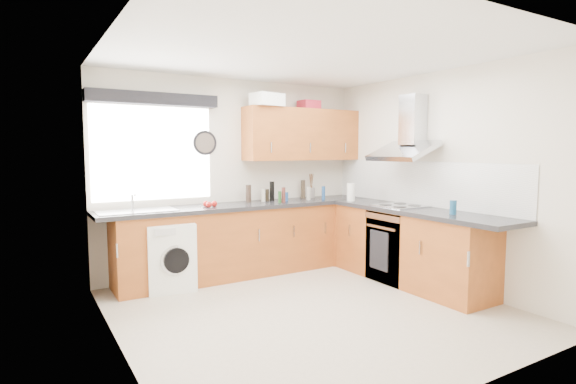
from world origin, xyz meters
TOP-DOWN VIEW (x-y plane):
  - ground_plane at (0.00, 0.00)m, footprint 3.60×3.60m
  - ceiling at (0.00, 0.00)m, footprint 3.60×3.60m
  - wall_back at (0.00, 1.80)m, footprint 3.60×0.02m
  - wall_front at (0.00, -1.80)m, footprint 3.60×0.02m
  - wall_left at (-1.80, 0.00)m, footprint 0.02×3.60m
  - wall_right at (1.80, 0.00)m, footprint 0.02×3.60m
  - window at (-1.05, 1.79)m, footprint 1.40×0.02m
  - window_blind at (-1.05, 1.70)m, footprint 1.50×0.18m
  - splashback at (1.79, 0.30)m, footprint 0.01×3.00m
  - base_cab_back at (-0.10, 1.51)m, footprint 3.00×0.58m
  - base_cab_corner at (1.50, 1.50)m, footprint 0.60×0.60m
  - base_cab_right at (1.51, 0.15)m, footprint 0.58×2.10m
  - worktop_back at (0.00, 1.50)m, footprint 3.60×0.62m
  - worktop_right at (1.50, 0.00)m, footprint 0.62×2.42m
  - sink at (-1.33, 1.50)m, footprint 0.84×0.46m
  - oven at (1.50, 0.30)m, footprint 0.56×0.58m
  - hob_plate at (1.50, 0.30)m, footprint 0.52×0.52m
  - extractor_hood at (1.60, 0.30)m, footprint 0.52×0.78m
  - upper_cabinets at (0.95, 1.62)m, footprint 1.70×0.35m
  - washing_machine at (-1.00, 1.40)m, footprint 0.59×0.57m
  - wall_clock at (-0.41, 1.78)m, footprint 0.31×0.04m
  - casserole at (0.34, 1.52)m, footprint 0.43×0.35m
  - storage_box at (1.06, 1.63)m, footprint 0.27×0.23m
  - utensil_pot at (1.15, 1.70)m, footprint 0.12×0.12m
  - kitchen_roll at (1.35, 1.05)m, footprint 0.14×0.14m
  - tomato_cluster at (-0.50, 1.42)m, footprint 0.19×0.19m
  - jar_0 at (1.01, 1.70)m, footprint 0.06×0.06m
  - jar_1 at (0.50, 1.38)m, footprint 0.05×0.05m
  - jar_2 at (0.32, 1.59)m, footprint 0.05×0.05m
  - jar_3 at (0.60, 1.49)m, footprint 0.06×0.06m
  - jar_4 at (0.44, 1.37)m, footprint 0.04×0.04m
  - jar_5 at (0.93, 1.44)m, footprint 0.06×0.06m
  - jar_6 at (1.12, 1.36)m, footprint 0.05×0.05m
  - jar_7 at (0.47, 1.63)m, footprint 0.06×0.06m
  - jar_8 at (0.12, 1.64)m, footprint 0.07×0.07m
  - jar_9 at (0.40, 1.64)m, footprint 0.06×0.06m
  - bottle_0 at (1.49, -0.48)m, footprint 0.07×0.07m

SIDE VIEW (x-z plane):
  - ground_plane at x=0.00m, z-range 0.00..0.00m
  - washing_machine at x=-1.00m, z-range 0.00..0.77m
  - oven at x=1.50m, z-range 0.00..0.85m
  - base_cab_back at x=-0.10m, z-range 0.00..0.86m
  - base_cab_corner at x=1.50m, z-range 0.00..0.86m
  - base_cab_right at x=1.51m, z-range 0.00..0.86m
  - worktop_back at x=0.00m, z-range 0.86..0.91m
  - worktop_right at x=1.50m, z-range 0.86..0.91m
  - hob_plate at x=1.50m, z-range 0.91..0.92m
  - tomato_cluster at x=-0.50m, z-range 0.91..0.98m
  - sink at x=-1.33m, z-range 0.90..1.00m
  - jar_3 at x=0.60m, z-range 0.91..1.03m
  - utensil_pot at x=1.15m, z-range 0.91..1.05m
  - bottle_0 at x=1.49m, z-range 0.91..1.06m
  - jar_4 at x=0.44m, z-range 0.91..1.06m
  - jar_9 at x=0.40m, z-range 0.91..1.07m
  - jar_2 at x=0.32m, z-range 0.91..1.08m
  - jar_5 at x=0.93m, z-range 0.91..1.09m
  - jar_6 at x=1.12m, z-range 0.91..1.10m
  - jar_1 at x=0.50m, z-range 0.91..1.11m
  - jar_8 at x=0.12m, z-range 0.91..1.14m
  - kitchen_roll at x=1.35m, z-range 0.91..1.15m
  - jar_0 at x=1.01m, z-range 0.91..1.17m
  - jar_7 at x=0.47m, z-range 0.91..1.17m
  - splashback at x=1.79m, z-range 0.91..1.45m
  - wall_back at x=0.00m, z-range 0.00..2.50m
  - wall_front at x=0.00m, z-range 0.00..2.50m
  - wall_left at x=-1.80m, z-range 0.00..2.50m
  - wall_right at x=1.80m, z-range 0.00..2.50m
  - window at x=-1.05m, z-range 1.00..2.10m
  - wall_clock at x=-0.41m, z-range 1.52..1.83m
  - extractor_hood at x=1.60m, z-range 1.44..2.10m
  - upper_cabinets at x=0.95m, z-range 1.45..2.15m
  - window_blind at x=-1.05m, z-range 2.11..2.25m
  - storage_box at x=1.06m, z-range 2.15..2.27m
  - casserole at x=0.34m, z-range 2.15..2.31m
  - ceiling at x=0.00m, z-range 2.49..2.51m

